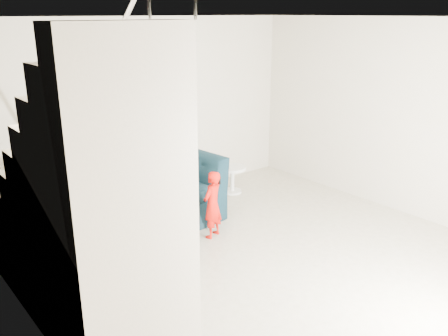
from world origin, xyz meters
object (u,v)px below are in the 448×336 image
(armchair, at_px, (164,190))
(toddler, at_px, (212,205))
(staircase, at_px, (85,223))
(side_table, at_px, (232,175))

(armchair, relative_size, toddler, 1.56)
(armchair, relative_size, staircase, 0.38)
(toddler, relative_size, side_table, 2.04)
(toddler, height_order, side_table, toddler)
(side_table, bearing_deg, armchair, -170.78)
(toddler, xyz_separation_m, staircase, (-1.89, -0.56, 0.51))
(staircase, bearing_deg, armchair, 39.22)
(armchair, xyz_separation_m, toddler, (0.21, -0.81, -0.00))
(toddler, height_order, staircase, staircase)
(armchair, distance_m, toddler, 0.83)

